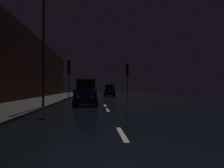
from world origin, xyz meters
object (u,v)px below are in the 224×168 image
traffic_light_far_left (69,71)px  car_distant_taillights (109,91)px  traffic_light_far_right (127,72)px  streetlamp_overhead (50,35)px  car_approaching_headlights (86,93)px

traffic_light_far_left → car_distant_taillights: (5.92, 8.78, -2.82)m
traffic_light_far_right → streetlamp_overhead: size_ratio=0.66×
traffic_light_far_right → car_approaching_headlights: 16.18m
traffic_light_far_right → car_distant_taillights: traffic_light_far_right is taller
streetlamp_overhead → car_approaching_headlights: streetlamp_overhead is taller
traffic_light_far_left → car_approaching_headlights: 10.82m
car_distant_taillights → streetlamp_overhead: bearing=165.6°
car_approaching_headlights → car_distant_taillights: 19.19m
traffic_light_far_left → streetlamp_overhead: bearing=15.2°
car_distant_taillights → car_approaching_headlights: bearing=170.2°
streetlamp_overhead → car_approaching_headlights: size_ratio=1.85×
traffic_light_far_left → car_approaching_headlights: bearing=28.9°
traffic_light_far_right → traffic_light_far_left: size_ratio=1.03×
traffic_light_far_left → car_approaching_headlights: size_ratio=1.19×
traffic_light_far_right → car_distant_taillights: 5.63m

